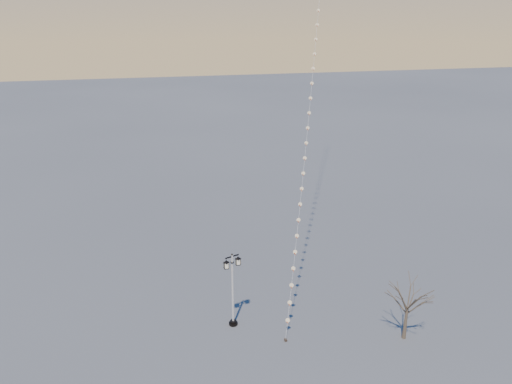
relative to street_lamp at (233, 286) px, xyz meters
name	(u,v)px	position (x,y,z in m)	size (l,w,h in m)	color
ground	(296,348)	(3.47, -3.57, -3.09)	(300.00, 300.00, 0.00)	#565657
street_lamp	(233,286)	(0.00, 0.00, 0.00)	(1.36, 0.82, 5.58)	black
bare_tree	(408,299)	(10.90, -4.26, -0.01)	(2.67, 2.67, 4.43)	brown
kite_train	(313,51)	(9.58, 11.95, 14.57)	(13.69, 29.84, 35.53)	#36291D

